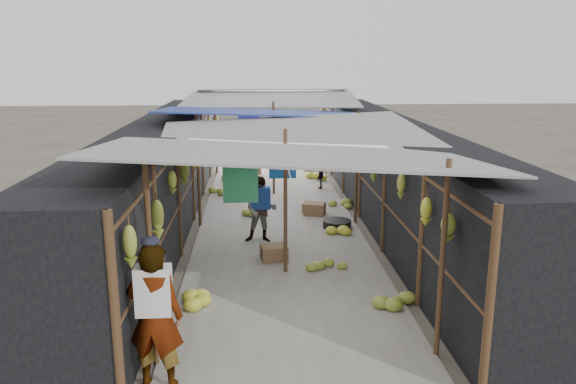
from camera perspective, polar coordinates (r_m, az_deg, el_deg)
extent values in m
plane|color=#6B6356|center=(7.52, 1.06, -16.63)|extent=(80.00, 80.00, 0.00)
cube|color=#9E998E|center=(13.53, -1.08, -2.66)|extent=(3.60, 16.00, 0.02)
cube|color=black|center=(13.43, -12.70, 1.89)|extent=(1.40, 15.00, 2.30)
cube|color=black|center=(13.63, 10.32, 2.18)|extent=(1.40, 15.00, 2.30)
cube|color=#896345|center=(10.76, -1.43, -6.21)|extent=(0.54, 0.46, 0.29)
cube|color=#896345|center=(13.77, 2.66, -1.75)|extent=(0.63, 0.56, 0.31)
cube|color=#896345|center=(18.65, -3.50, 2.21)|extent=(0.50, 0.45, 0.27)
cylinder|color=black|center=(12.77, 5.00, -3.29)|extent=(0.64, 0.64, 0.19)
imported|color=white|center=(6.75, -13.35, -12.21)|extent=(0.71, 0.52, 1.78)
imported|color=navy|center=(11.66, -2.77, -1.81)|extent=(0.74, 0.61, 1.40)
imported|color=#49453F|center=(16.47, 3.23, 1.91)|extent=(0.47, 0.67, 0.94)
cylinder|color=brown|center=(7.06, -13.74, -7.44)|extent=(0.07, 0.07, 2.60)
cylinder|color=brown|center=(7.32, 15.40, -6.78)|extent=(0.07, 0.07, 2.60)
cylinder|color=brown|center=(9.82, -0.27, -1.11)|extent=(0.07, 0.07, 2.60)
cylinder|color=brown|center=(12.79, -9.10, 2.17)|extent=(0.07, 0.07, 2.60)
cylinder|color=brown|center=(12.94, 6.98, 2.37)|extent=(0.07, 0.07, 2.60)
cylinder|color=brown|center=(15.69, -1.48, 4.42)|extent=(0.07, 0.07, 2.60)
cylinder|color=brown|center=(18.69, -7.35, 5.78)|extent=(0.07, 0.07, 2.60)
cylinder|color=brown|center=(18.79, 3.72, 5.90)|extent=(0.07, 0.07, 2.60)
cube|color=#9B9B96|center=(7.61, 0.56, 3.85)|extent=(5.21, 3.19, 0.52)
cube|color=#9B9B96|center=(10.80, 0.44, 5.92)|extent=(5.23, 3.73, 0.50)
cube|color=navy|center=(14.05, -1.71, 8.08)|extent=(5.40, 3.60, 0.41)
cube|color=#9B9B96|center=(17.34, -1.71, 9.44)|extent=(5.37, 3.66, 0.27)
cube|color=#9B9B96|center=(19.73, -1.64, 10.22)|extent=(5.00, 1.99, 0.24)
cylinder|color=brown|center=(13.18, -9.88, 5.78)|extent=(0.06, 15.00, 0.06)
cylinder|color=brown|center=(13.34, 7.54, 5.95)|extent=(0.06, 15.00, 0.06)
cylinder|color=gray|center=(13.11, -1.12, 5.93)|extent=(0.02, 15.00, 0.02)
cube|color=silver|center=(16.02, 1.51, 6.32)|extent=(0.60, 0.03, 0.55)
cube|color=navy|center=(17.55, -3.99, 6.84)|extent=(0.65, 0.03, 0.60)
cube|color=#236B44|center=(9.59, -4.85, 0.94)|extent=(0.60, 0.03, 0.70)
cube|color=#9C3718|center=(11.72, 2.84, 3.53)|extent=(0.50, 0.03, 0.60)
cube|color=blue|center=(11.27, -0.55, 3.01)|extent=(0.55, 0.03, 0.65)
cube|color=#1C42B6|center=(14.30, -1.03, 5.35)|extent=(0.70, 0.03, 0.60)
ellipsoid|color=olive|center=(6.31, -15.75, -5.41)|extent=(0.16, 0.13, 0.50)
ellipsoid|color=olive|center=(7.96, -13.12, -2.82)|extent=(0.18, 0.15, 0.59)
ellipsoid|color=olive|center=(9.36, -11.69, 0.91)|extent=(0.16, 0.13, 0.41)
ellipsoid|color=olive|center=(10.89, -10.52, 1.97)|extent=(0.20, 0.17, 0.58)
ellipsoid|color=gold|center=(12.66, -9.54, 3.38)|extent=(0.20, 0.17, 0.52)
ellipsoid|color=gold|center=(14.36, -8.83, 4.15)|extent=(0.17, 0.14, 0.58)
ellipsoid|color=gold|center=(15.17, -8.57, 5.57)|extent=(0.18, 0.15, 0.56)
ellipsoid|color=olive|center=(17.09, -8.01, 6.53)|extent=(0.16, 0.13, 0.60)
ellipsoid|color=gold|center=(18.85, -7.58, 6.67)|extent=(0.18, 0.16, 0.39)
ellipsoid|color=olive|center=(20.30, -7.30, 7.36)|extent=(0.14, 0.12, 0.53)
ellipsoid|color=olive|center=(7.30, 15.97, -3.56)|extent=(0.19, 0.16, 0.40)
ellipsoid|color=gold|center=(8.14, 13.87, -1.96)|extent=(0.17, 0.14, 0.43)
ellipsoid|color=olive|center=(9.42, 11.43, 0.55)|extent=(0.15, 0.13, 0.45)
ellipsoid|color=olive|center=(11.48, 8.73, 2.32)|extent=(0.16, 0.13, 0.57)
ellipsoid|color=olive|center=(13.03, 7.26, 3.63)|extent=(0.14, 0.12, 0.39)
ellipsoid|color=olive|center=(13.74, 6.71, 4.96)|extent=(0.16, 0.14, 0.37)
ellipsoid|color=olive|center=(15.57, 5.51, 6.04)|extent=(0.19, 0.17, 0.35)
ellipsoid|color=olive|center=(17.26, 4.63, 6.09)|extent=(0.19, 0.16, 0.41)
ellipsoid|color=olive|center=(18.46, 4.10, 7.04)|extent=(0.16, 0.14, 0.57)
ellipsoid|color=olive|center=(20.43, 3.38, 7.76)|extent=(0.19, 0.16, 0.40)
ellipsoid|color=olive|center=(13.82, -3.87, -1.86)|extent=(0.48, 0.41, 0.24)
ellipsoid|color=gold|center=(12.32, 5.06, -3.78)|extent=(0.50, 0.43, 0.25)
ellipsoid|color=gold|center=(8.96, -9.17, -10.73)|extent=(0.50, 0.42, 0.25)
ellipsoid|color=gold|center=(17.83, 2.93, 1.74)|extent=(0.59, 0.50, 0.30)
ellipsoid|color=olive|center=(14.61, 5.13, -0.90)|extent=(0.62, 0.53, 0.31)
ellipsoid|color=olive|center=(15.82, -6.58, 0.22)|extent=(0.67, 0.57, 0.34)
ellipsoid|color=olive|center=(10.49, 3.78, -6.59)|extent=(0.72, 0.61, 0.36)
ellipsoid|color=olive|center=(9.05, 11.28, -10.30)|extent=(0.66, 0.56, 0.33)
ellipsoid|color=gold|center=(17.60, -5.81, 1.47)|extent=(0.52, 0.44, 0.26)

